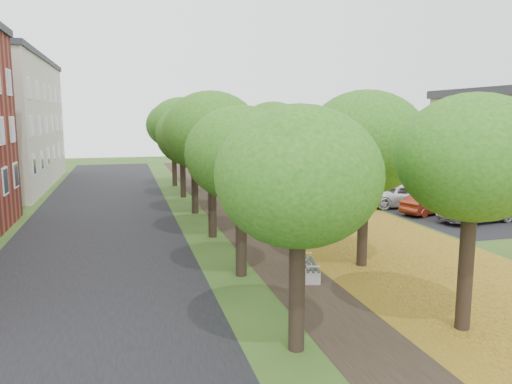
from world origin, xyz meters
TOP-DOWN VIEW (x-y plane):
  - ground at (0.00, 0.00)m, footprint 120.00×120.00m
  - street_asphalt at (-7.50, 15.00)m, footprint 8.00×70.00m
  - footpath at (0.00, 15.00)m, footprint 3.20×70.00m
  - leaf_verge at (5.00, 15.00)m, footprint 7.50×70.00m
  - parking_lot at (13.50, 16.00)m, footprint 9.00×16.00m
  - tree_row_west at (-2.20, 15.00)m, footprint 4.26×34.26m
  - tree_row_east at (2.60, 15.00)m, footprint 4.26×34.26m
  - bench at (0.05, 5.20)m, footprint 0.91×1.95m
  - car_silver at (12.20, 11.56)m, footprint 4.64×2.39m
  - car_red at (11.00, 14.19)m, footprint 3.96×2.49m
  - car_grey at (11.00, 18.38)m, footprint 5.42×2.63m
  - car_white at (11.00, 16.73)m, footprint 5.31×3.03m

SIDE VIEW (x-z plane):
  - ground at x=0.00m, z-range 0.00..0.00m
  - street_asphalt at x=-7.50m, z-range 0.00..0.01m
  - parking_lot at x=13.50m, z-range 0.00..0.01m
  - footpath at x=0.00m, z-range 0.00..0.01m
  - leaf_verge at x=5.00m, z-range 0.00..0.01m
  - bench at x=0.05m, z-range 0.02..0.91m
  - car_red at x=11.00m, z-range 0.00..1.23m
  - car_white at x=11.00m, z-range 0.00..1.40m
  - car_silver at x=12.20m, z-range 0.00..1.51m
  - car_grey at x=11.00m, z-range 0.00..1.52m
  - tree_row_west at x=-2.20m, z-range 1.39..7.85m
  - tree_row_east at x=2.60m, z-range 1.39..7.85m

